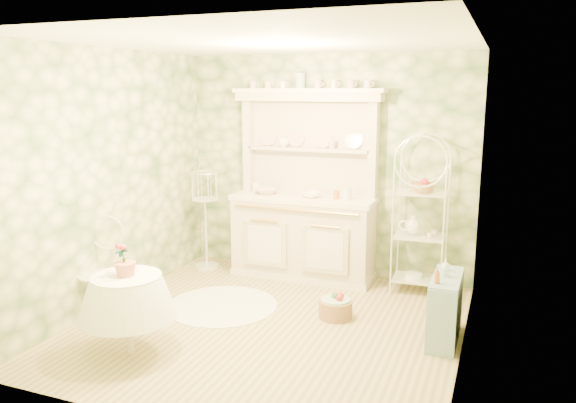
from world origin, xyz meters
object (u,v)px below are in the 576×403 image
(kitchen_dresser, at_px, (303,185))
(birdcage_stand, at_px, (205,213))
(round_table, at_px, (128,317))
(bakers_rack, at_px, (420,220))
(cafe_chair, at_px, (98,271))
(side_shelf, at_px, (445,310))
(floor_basket, at_px, (335,309))

(kitchen_dresser, distance_m, birdcage_stand, 1.35)
(kitchen_dresser, relative_size, round_table, 3.44)
(kitchen_dresser, relative_size, bakers_rack, 1.36)
(cafe_chair, bearing_deg, birdcage_stand, 61.90)
(kitchen_dresser, height_order, side_shelf, kitchen_dresser)
(kitchen_dresser, height_order, bakers_rack, kitchen_dresser)
(side_shelf, distance_m, cafe_chair, 3.40)
(bakers_rack, xyz_separation_m, round_table, (-2.11, -2.49, -0.51))
(cafe_chair, bearing_deg, bakers_rack, 12.20)
(kitchen_dresser, relative_size, side_shelf, 3.33)
(bakers_rack, distance_m, floor_basket, 1.47)
(kitchen_dresser, distance_m, floor_basket, 1.69)
(kitchen_dresser, height_order, birdcage_stand, kitchen_dresser)
(kitchen_dresser, bearing_deg, side_shelf, -33.90)
(kitchen_dresser, relative_size, floor_basket, 7.78)
(side_shelf, bearing_deg, bakers_rack, 107.92)
(round_table, relative_size, cafe_chair, 0.68)
(round_table, bearing_deg, cafe_chair, 144.46)
(cafe_chair, bearing_deg, round_table, -57.22)
(round_table, bearing_deg, birdcage_stand, 103.49)
(kitchen_dresser, distance_m, side_shelf, 2.36)
(kitchen_dresser, xyz_separation_m, floor_basket, (0.75, -1.10, -1.05))
(bakers_rack, height_order, birdcage_stand, bakers_rack)
(round_table, bearing_deg, side_shelf, 26.74)
(kitchen_dresser, distance_m, cafe_chair, 2.54)
(side_shelf, bearing_deg, round_table, -154.72)
(bakers_rack, height_order, cafe_chair, bakers_rack)
(round_table, relative_size, birdcage_stand, 0.46)
(kitchen_dresser, xyz_separation_m, birdcage_stand, (-1.28, -0.14, -0.41))
(kitchen_dresser, height_order, floor_basket, kitchen_dresser)
(side_shelf, xyz_separation_m, floor_basket, (-1.08, 0.13, -0.20))
(birdcage_stand, bearing_deg, round_table, -76.51)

